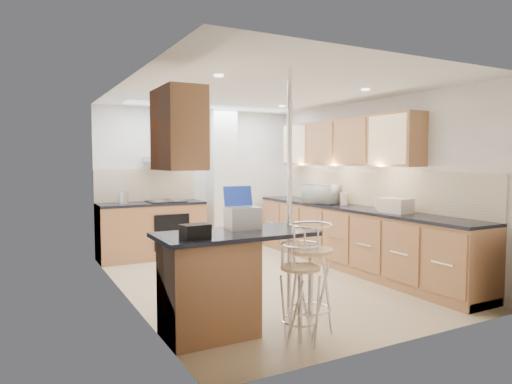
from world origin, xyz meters
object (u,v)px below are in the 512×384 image
microwave (322,194)px  bread_bin (396,206)px  bar_stool_near (300,293)px  laptop (243,218)px  bar_stool_end (311,278)px

microwave → bread_bin: microwave is taller
bar_stool_near → laptop: bearing=115.1°
bar_stool_near → bread_bin: size_ratio=2.47×
bar_stool_near → bread_bin: bearing=32.1°
bar_stool_near → bread_bin: (2.22, 1.09, 0.57)m
bar_stool_end → bar_stool_near: bearing=174.9°
laptop → bar_stool_end: (0.44, -0.53, -0.53)m
microwave → bar_stool_near: microwave is taller
laptop → bar_stool_near: bearing=-67.3°
microwave → laptop: size_ratio=1.73×
microwave → laptop: bearing=112.1°
microwave → laptop: 3.05m
laptop → bread_bin: 2.49m
microwave → bar_stool_near: size_ratio=0.60×
laptop → bar_stool_end: bearing=-46.8°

